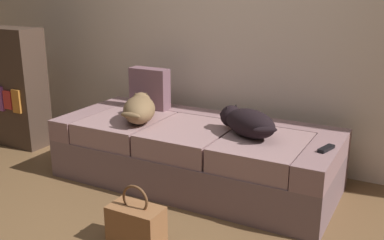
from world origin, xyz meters
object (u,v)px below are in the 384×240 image
at_px(throw_pillow, 150,88).
at_px(bookshelf, 16,88).
at_px(dog_tan, 140,108).
at_px(handbag, 136,225).
at_px(tv_remote, 326,149).
at_px(couch, 195,154).
at_px(dog_dark, 247,122).

distance_m(throw_pillow, bookshelf, 1.35).
xyz_separation_m(dog_tan, throw_pillow, (-0.14, 0.35, 0.07)).
bearing_deg(handbag, tv_remote, 44.31).
relative_size(couch, handbag, 5.59).
bearing_deg(dog_tan, bookshelf, 176.37).
bearing_deg(dog_dark, throw_pillow, 163.50).
relative_size(tv_remote, handbag, 0.40).
xyz_separation_m(dog_dark, throw_pillow, (-0.99, 0.29, 0.07)).
bearing_deg(dog_dark, tv_remote, -3.65).
xyz_separation_m(handbag, bookshelf, (-1.99, 0.92, 0.42)).
bearing_deg(bookshelf, handbag, -24.88).
distance_m(tv_remote, throw_pillow, 1.59).
distance_m(dog_tan, bookshelf, 1.46).
height_order(dog_tan, throw_pillow, throw_pillow).
bearing_deg(dog_tan, dog_dark, 3.98).
bearing_deg(bookshelf, couch, 0.52).
xyz_separation_m(couch, tv_remote, (0.98, -0.09, 0.24)).
xyz_separation_m(couch, dog_tan, (-0.43, -0.11, 0.33)).
xyz_separation_m(tv_remote, throw_pillow, (-1.55, 0.33, 0.16)).
distance_m(dog_dark, throw_pillow, 1.04).
bearing_deg(handbag, bookshelf, 155.12).
bearing_deg(throw_pillow, dog_dark, -16.50).
height_order(tv_remote, throw_pillow, throw_pillow).
relative_size(throw_pillow, handbag, 0.90).
relative_size(couch, tv_remote, 14.10).
xyz_separation_m(dog_dark, tv_remote, (0.56, -0.04, -0.09)).
bearing_deg(dog_dark, dog_tan, -176.02).
bearing_deg(handbag, throw_pillow, 119.57).
height_order(dog_dark, tv_remote, dog_dark).
height_order(dog_dark, handbag, dog_dark).
bearing_deg(couch, bookshelf, -179.48).
height_order(handbag, bookshelf, bookshelf).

